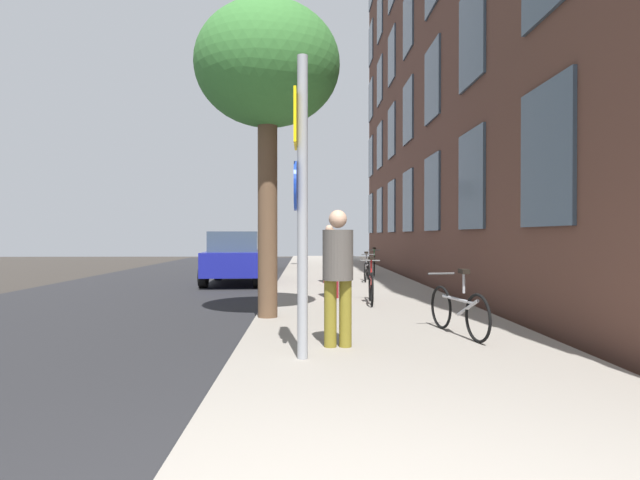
# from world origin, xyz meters

# --- Properties ---
(ground_plane) EXTENTS (41.80, 41.80, 0.00)m
(ground_plane) POSITION_xyz_m (-2.40, 15.00, 0.00)
(ground_plane) COLOR #332D28
(road_asphalt) EXTENTS (7.00, 38.00, 0.01)m
(road_asphalt) POSITION_xyz_m (-4.50, 15.00, 0.01)
(road_asphalt) COLOR #232326
(road_asphalt) RESTS_ON ground
(sidewalk) EXTENTS (4.20, 38.00, 0.12)m
(sidewalk) POSITION_xyz_m (1.10, 15.00, 0.06)
(sidewalk) COLOR gray
(sidewalk) RESTS_ON ground
(building_facade) EXTENTS (0.56, 27.00, 16.56)m
(building_facade) POSITION_xyz_m (3.69, 14.50, 8.30)
(building_facade) COLOR #513328
(building_facade) RESTS_ON ground
(sign_post) EXTENTS (0.16, 0.60, 3.43)m
(sign_post) POSITION_xyz_m (-0.19, 3.81, 2.02)
(sign_post) COLOR gray
(sign_post) RESTS_ON sidewalk
(traffic_light) EXTENTS (0.43, 0.24, 3.93)m
(traffic_light) POSITION_xyz_m (-0.34, 21.95, 2.80)
(traffic_light) COLOR black
(traffic_light) RESTS_ON sidewalk
(tree_near) EXTENTS (2.47, 2.47, 5.35)m
(tree_near) POSITION_xyz_m (-0.79, 6.88, 4.35)
(tree_near) COLOR brown
(tree_near) RESTS_ON sidewalk
(bicycle_0) EXTENTS (0.50, 1.70, 0.94)m
(bicycle_0) POSITION_xyz_m (2.00, 5.15, 0.48)
(bicycle_0) COLOR black
(bicycle_0) RESTS_ON sidewalk
(bicycle_1) EXTENTS (0.42, 1.64, 0.96)m
(bicycle_1) POSITION_xyz_m (1.21, 8.70, 0.50)
(bicycle_1) COLOR black
(bicycle_1) RESTS_ON sidewalk
(bicycle_2) EXTENTS (0.48, 1.57, 0.90)m
(bicycle_2) POSITION_xyz_m (1.73, 14.05, 0.47)
(bicycle_2) COLOR black
(bicycle_2) RESTS_ON sidewalk
(bicycle_3) EXTENTS (0.42, 1.71, 0.97)m
(bicycle_3) POSITION_xyz_m (2.27, 16.48, 0.50)
(bicycle_3) COLOR black
(bicycle_3) RESTS_ON sidewalk
(pedestrian_0) EXTENTS (0.44, 0.44, 1.72)m
(pedestrian_0) POSITION_xyz_m (0.27, 4.43, 1.10)
(pedestrian_0) COLOR olive
(pedestrian_0) RESTS_ON sidewalk
(pedestrian_1) EXTENTS (0.41, 0.41, 1.55)m
(pedestrian_1) POSITION_xyz_m (0.44, 9.62, 1.01)
(pedestrian_1) COLOR maroon
(pedestrian_1) RESTS_ON sidewalk
(pedestrian_2) EXTENTS (0.54, 0.54, 1.70)m
(pedestrian_2) POSITION_xyz_m (0.55, 13.36, 1.09)
(pedestrian_2) COLOR maroon
(pedestrian_2) RESTS_ON sidewalk
(car_0) EXTENTS (1.88, 4.14, 1.62)m
(car_0) POSITION_xyz_m (-2.31, 14.40, 0.84)
(car_0) COLOR navy
(car_0) RESTS_ON road_asphalt
(car_1) EXTENTS (2.01, 4.11, 1.62)m
(car_1) POSITION_xyz_m (-2.54, 20.90, 0.84)
(car_1) COLOR #B7B7BC
(car_1) RESTS_ON road_asphalt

